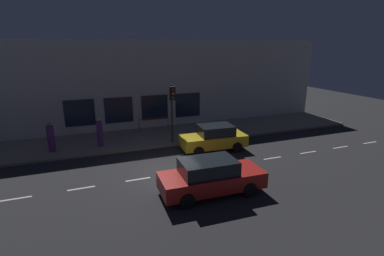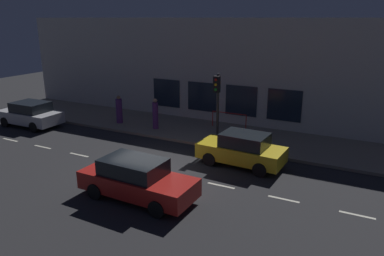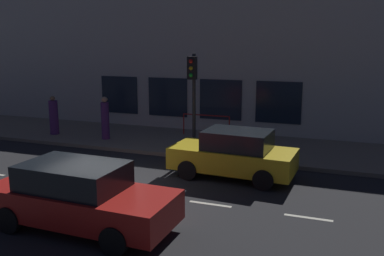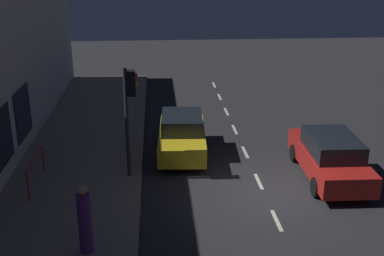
{
  "view_description": "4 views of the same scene",
  "coord_description": "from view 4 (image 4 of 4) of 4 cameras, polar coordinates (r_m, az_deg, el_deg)",
  "views": [
    {
      "loc": [
        -12.91,
        3.69,
        6.27
      ],
      "look_at": [
        1.61,
        -1.82,
        1.83
      ],
      "focal_mm": 26.99,
      "sensor_mm": 36.0,
      "label": 1
    },
    {
      "loc": [
        -12.88,
        -8.84,
        6.68
      ],
      "look_at": [
        1.89,
        -1.28,
        1.67
      ],
      "focal_mm": 34.27,
      "sensor_mm": 36.0,
      "label": 2
    },
    {
      "loc": [
        -10.23,
        -6.85,
        4.34
      ],
      "look_at": [
        2.59,
        -2.11,
        1.52
      ],
      "focal_mm": 38.9,
      "sensor_mm": 36.0,
      "label": 3
    },
    {
      "loc": [
        3.41,
        13.82,
        7.37
      ],
      "look_at": [
        2.18,
        -2.46,
        1.48
      ],
      "focal_mm": 45.47,
      "sensor_mm": 36.0,
      "label": 4
    }
  ],
  "objects": [
    {
      "name": "red_railing",
      "position": [
        16.67,
        -17.93,
        -4.11
      ],
      "size": [
        0.05,
        2.24,
        0.97
      ],
      "color": "red",
      "rests_on": "sidewalk"
    },
    {
      "name": "parked_car_1",
      "position": [
        17.38,
        15.86,
        -3.22
      ],
      "size": [
        1.96,
        4.6,
        1.58
      ],
      "rotation": [
        0.0,
        0.0,
        3.12
      ],
      "color": "red",
      "rests_on": "ground"
    },
    {
      "name": "ground_plane",
      "position": [
        16.03,
        8.55,
        -7.78
      ],
      "size": [
        60.0,
        60.0,
        0.0
      ],
      "primitive_type": "plane",
      "color": "#28282B"
    },
    {
      "name": "traffic_light",
      "position": [
        16.03,
        -7.33,
        3.03
      ],
      "size": [
        0.48,
        0.32,
        3.79
      ],
      "color": "#2D2D30",
      "rests_on": "sidewalk"
    },
    {
      "name": "sidewalk",
      "position": [
        15.89,
        -14.26,
        -8.18
      ],
      "size": [
        4.5,
        32.0,
        0.15
      ],
      "color": "gray",
      "rests_on": "ground"
    },
    {
      "name": "parked_car_2",
      "position": [
        18.64,
        -1.19,
        -0.85
      ],
      "size": [
        2.0,
        4.08,
        1.58
      ],
      "rotation": [
        0.0,
        0.0,
        -0.05
      ],
      "color": "gold",
      "rests_on": "ground"
    },
    {
      "name": "lane_centre_line",
      "position": [
        16.9,
        7.82,
        -6.21
      ],
      "size": [
        0.12,
        27.2,
        0.01
      ],
      "color": "beige",
      "rests_on": "ground"
    },
    {
      "name": "pedestrian_0",
      "position": [
        12.7,
        -12.46,
        -10.6
      ],
      "size": [
        0.49,
        0.49,
        1.88
      ],
      "rotation": [
        0.0,
        0.0,
        4.08
      ],
      "color": "#5B2D70",
      "rests_on": "sidewalk"
    }
  ]
}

